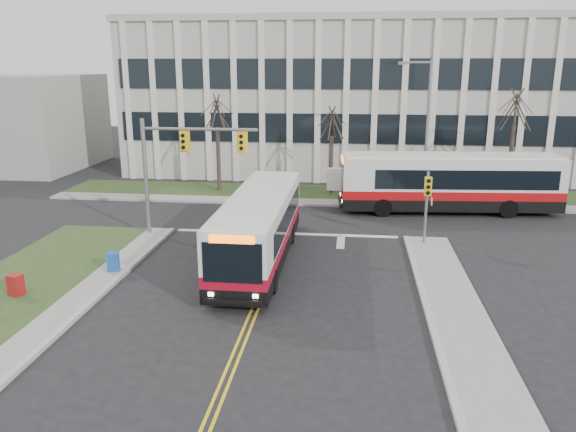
# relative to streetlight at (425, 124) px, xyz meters

# --- Properties ---
(ground) EXTENTS (120.00, 120.00, 0.00)m
(ground) POSITION_rel_streetlight_xyz_m (-8.03, -16.20, -5.19)
(ground) COLOR black
(ground) RESTS_ON ground
(sidewalk_west) EXTENTS (1.20, 26.00, 0.14)m
(sidewalk_west) POSITION_rel_streetlight_xyz_m (-15.03, -21.20, -5.12)
(sidewalk_west) COLOR #9E9B93
(sidewalk_west) RESTS_ON ground
(sidewalk_east) EXTENTS (2.00, 26.00, 0.14)m
(sidewalk_east) POSITION_rel_streetlight_xyz_m (-0.53, -21.20, -5.12)
(sidewalk_east) COLOR #9E9B93
(sidewalk_east) RESTS_ON ground
(sidewalk_cross) EXTENTS (44.00, 1.60, 0.14)m
(sidewalk_cross) POSITION_rel_streetlight_xyz_m (-3.03, -1.00, -5.12)
(sidewalk_cross) COLOR #9E9B93
(sidewalk_cross) RESTS_ON ground
(building_lawn) EXTENTS (44.00, 5.00, 0.12)m
(building_lawn) POSITION_rel_streetlight_xyz_m (-3.03, 1.80, -5.13)
(building_lawn) COLOR #2C411B
(building_lawn) RESTS_ON ground
(office_building) EXTENTS (40.00, 16.00, 12.00)m
(office_building) POSITION_rel_streetlight_xyz_m (-3.03, 13.80, 0.81)
(office_building) COLOR #B4AFA6
(office_building) RESTS_ON ground
(building_annex) EXTENTS (12.00, 12.00, 8.00)m
(building_annex) POSITION_rel_streetlight_xyz_m (-34.03, 9.80, -1.19)
(building_annex) COLOR #9E9B93
(building_annex) RESTS_ON ground
(mast_arm_signal) EXTENTS (6.11, 0.38, 6.20)m
(mast_arm_signal) POSITION_rel_streetlight_xyz_m (-13.65, -9.04, -0.94)
(mast_arm_signal) COLOR slate
(mast_arm_signal) RESTS_ON ground
(signal_pole_near) EXTENTS (0.34, 0.39, 3.80)m
(signal_pole_near) POSITION_rel_streetlight_xyz_m (-0.83, -9.30, -2.69)
(signal_pole_near) COLOR slate
(signal_pole_near) RESTS_ON ground
(signal_pole_far) EXTENTS (0.34, 0.39, 3.80)m
(signal_pole_far) POSITION_rel_streetlight_xyz_m (-0.83, -0.80, -2.69)
(signal_pole_far) COLOR slate
(signal_pole_far) RESTS_ON ground
(streetlight) EXTENTS (2.15, 0.25, 9.20)m
(streetlight) POSITION_rel_streetlight_xyz_m (0.00, 0.00, 0.00)
(streetlight) COLOR slate
(streetlight) RESTS_ON ground
(directory_sign) EXTENTS (1.50, 0.12, 2.00)m
(directory_sign) POSITION_rel_streetlight_xyz_m (-5.53, 1.30, -4.02)
(directory_sign) COLOR slate
(directory_sign) RESTS_ON ground
(tree_left) EXTENTS (1.80, 1.80, 7.70)m
(tree_left) POSITION_rel_streetlight_xyz_m (-14.03, 1.80, 0.32)
(tree_left) COLOR #42352B
(tree_left) RESTS_ON ground
(tree_mid) EXTENTS (1.80, 1.80, 6.82)m
(tree_mid) POSITION_rel_streetlight_xyz_m (-6.03, 2.00, -0.31)
(tree_mid) COLOR #42352B
(tree_mid) RESTS_ON ground
(tree_right) EXTENTS (1.80, 1.80, 8.25)m
(tree_right) POSITION_rel_streetlight_xyz_m (5.97, 1.80, 0.71)
(tree_right) COLOR #42352B
(tree_right) RESTS_ON ground
(bus_main) EXTENTS (2.55, 11.69, 3.12)m
(bus_main) POSITION_rel_streetlight_xyz_m (-8.73, -12.47, -3.64)
(bus_main) COLOR silver
(bus_main) RESTS_ON ground
(bus_cross) EXTENTS (13.35, 3.85, 3.51)m
(bus_cross) POSITION_rel_streetlight_xyz_m (1.41, -2.20, -3.44)
(bus_cross) COLOR silver
(bus_cross) RESTS_ON ground
(newspaper_box_blue) EXTENTS (0.61, 0.58, 0.95)m
(newspaper_box_blue) POSITION_rel_streetlight_xyz_m (-14.83, -14.81, -4.72)
(newspaper_box_blue) COLOR #154796
(newspaper_box_blue) RESTS_ON ground
(newspaper_box_red) EXTENTS (0.60, 0.56, 0.95)m
(newspaper_box_red) POSITION_rel_streetlight_xyz_m (-17.53, -17.79, -4.72)
(newspaper_box_red) COLOR maroon
(newspaper_box_red) RESTS_ON ground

